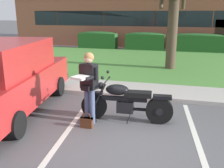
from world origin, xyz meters
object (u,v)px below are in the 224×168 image
object	(u,v)px
handbag	(87,122)
brick_building	(160,19)
rider_person	(89,83)
hedge_center_left	(145,41)
motorcycle	(130,102)
parked_suv_adjacent	(5,77)
hedge_center_right	(197,42)
hedge_left	(98,40)

from	to	relation	value
handbag	brick_building	size ratio (longest dim) A/B	0.02
rider_person	hedge_center_left	size ratio (longest dim) A/B	0.64
motorcycle	parked_suv_adjacent	xyz separation A→B (m)	(-3.24, -0.23, 0.48)
parked_suv_adjacent	hedge_center_right	xyz separation A→B (m)	(5.42, 12.47, -0.30)
parked_suv_adjacent	hedge_center_left	distance (m)	12.63
hedge_center_right	hedge_center_left	bearing A→B (deg)	-180.00
hedge_center_right	rider_person	bearing A→B (deg)	-103.74
hedge_left	hedge_center_left	xyz separation A→B (m)	(3.45, -0.00, -0.00)
rider_person	hedge_center_left	bearing A→B (deg)	91.66
hedge_center_left	motorcycle	bearing A→B (deg)	-84.07
parked_suv_adjacent	rider_person	bearing A→B (deg)	-3.65
hedge_left	brick_building	bearing A→B (deg)	52.33
rider_person	motorcycle	bearing A→B (deg)	22.53
hedge_center_left	hedge_left	bearing A→B (deg)	180.00
parked_suv_adjacent	hedge_center_left	size ratio (longest dim) A/B	1.89
rider_person	hedge_center_left	xyz separation A→B (m)	(-0.37, 12.62, -0.36)
parked_suv_adjacent	brick_building	bearing A→B (deg)	81.86
motorcycle	hedge_center_left	bearing A→B (deg)	95.93
rider_person	brick_building	size ratio (longest dim) A/B	0.07
motorcycle	hedge_left	distance (m)	13.12
hedge_center_right	hedge_left	bearing A→B (deg)	-180.00
parked_suv_adjacent	brick_building	world-z (taller)	brick_building
handbag	hedge_left	distance (m)	13.45
handbag	brick_building	distance (m)	18.17
motorcycle	handbag	bearing A→B (deg)	-144.31
handbag	brick_building	world-z (taller)	brick_building
hedge_left	hedge_center_left	distance (m)	3.45
hedge_left	parked_suv_adjacent	bearing A→B (deg)	-83.20
motorcycle	brick_building	xyz separation A→B (m)	(-0.71, 17.44, 1.55)
hedge_left	hedge_center_right	xyz separation A→B (m)	(6.90, 0.00, -0.00)
handbag	hedge_left	xyz separation A→B (m)	(-3.84, 12.88, 0.51)
hedge_left	handbag	bearing A→B (deg)	-73.39
motorcycle	brick_building	size ratio (longest dim) A/B	0.10
handbag	hedge_center_right	bearing A→B (deg)	76.62
hedge_left	hedge_center_right	distance (m)	6.90
rider_person	hedge_left	distance (m)	13.19
rider_person	handbag	size ratio (longest dim) A/B	4.74
motorcycle	hedge_center_right	distance (m)	12.44
motorcycle	hedge_left	size ratio (longest dim) A/B	0.81
hedge_left	hedge_center_right	world-z (taller)	same
motorcycle	hedge_center_left	xyz separation A→B (m)	(-1.27, 12.24, 0.17)
hedge_center_left	hedge_center_right	xyz separation A→B (m)	(3.45, 0.00, 0.00)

